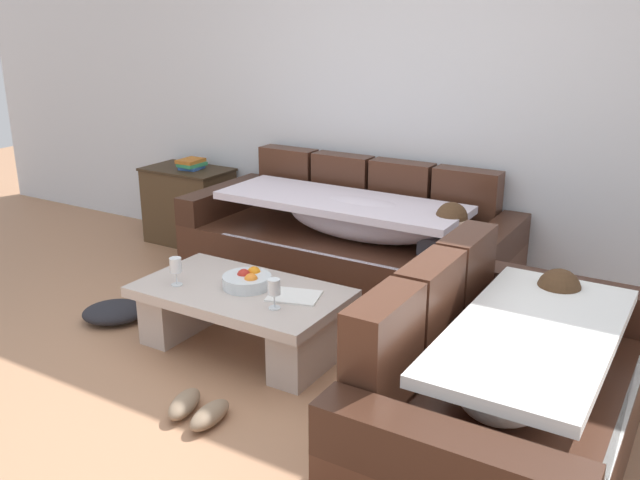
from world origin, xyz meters
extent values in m
plane|color=#AB7957|center=(0.00, 0.00, 0.00)|extent=(14.00, 14.00, 0.00)
cube|color=silver|center=(0.00, 2.15, 1.35)|extent=(9.00, 0.10, 2.70)
cube|color=#46271A|center=(-0.22, 1.60, 0.21)|extent=(2.27, 0.92, 0.42)
cube|color=#46271A|center=(-0.94, 1.98, 0.65)|extent=(0.45, 0.16, 0.46)
cube|color=#46271A|center=(-0.46, 1.98, 0.65)|extent=(0.45, 0.16, 0.46)
cube|color=#46271A|center=(0.02, 1.98, 0.65)|extent=(0.45, 0.16, 0.46)
cube|color=#46271A|center=(0.49, 1.98, 0.65)|extent=(0.45, 0.16, 0.46)
cube|color=#381F15|center=(-1.27, 1.60, 0.52)|extent=(0.18, 0.92, 0.20)
cube|color=#381F15|center=(0.82, 1.60, 0.52)|extent=(0.18, 0.92, 0.20)
cube|color=#4C4C56|center=(0.55, 1.59, 0.47)|extent=(0.36, 0.28, 0.11)
sphere|color=beige|center=(0.55, 1.55, 0.64)|extent=(0.21, 0.21, 0.21)
sphere|color=#4C331E|center=(0.55, 1.55, 0.67)|extent=(0.20, 0.20, 0.20)
ellipsoid|color=silver|center=(-0.07, 1.55, 0.56)|extent=(1.10, 0.44, 0.28)
cube|color=silver|center=(-0.22, 1.53, 0.66)|extent=(1.70, 0.60, 0.05)
cube|color=silver|center=(-0.22, 1.16, 0.23)|extent=(1.44, 0.04, 0.38)
cube|color=#46271A|center=(1.34, 0.22, 0.21)|extent=(0.92, 1.71, 0.42)
cube|color=#46271A|center=(0.96, -0.23, 0.65)|extent=(0.16, 0.42, 0.46)
cube|color=#46271A|center=(0.96, 0.22, 0.65)|extent=(0.16, 0.42, 0.46)
cube|color=#46271A|center=(0.96, 0.67, 0.65)|extent=(0.16, 0.42, 0.46)
cube|color=#381F15|center=(1.34, -0.54, 0.52)|extent=(0.92, 0.18, 0.20)
cube|color=#381F15|center=(1.34, 0.99, 0.52)|extent=(0.92, 0.18, 0.20)
cube|color=#B23838|center=(1.35, 0.72, 0.47)|extent=(0.28, 0.36, 0.11)
sphere|color=#936B4C|center=(1.39, 0.72, 0.64)|extent=(0.21, 0.21, 0.21)
sphere|color=#4C331E|center=(1.39, 0.72, 0.67)|extent=(0.20, 0.20, 0.20)
ellipsoid|color=white|center=(1.39, 0.10, 0.56)|extent=(0.44, 0.79, 0.28)
cube|color=white|center=(1.41, 0.22, 0.66)|extent=(0.60, 1.24, 0.05)
cube|color=white|center=(1.78, 0.22, 0.23)|extent=(0.04, 1.05, 0.38)
cube|color=#BAACA2|center=(-0.30, 0.52, 0.35)|extent=(1.20, 0.68, 0.06)
cube|color=#BAACA2|center=(-0.76, 0.52, 0.16)|extent=(0.20, 0.54, 0.32)
cube|color=#BAACA2|center=(0.16, 0.52, 0.16)|extent=(0.20, 0.54, 0.32)
cylinder|color=silver|center=(-0.28, 0.55, 0.42)|extent=(0.28, 0.28, 0.07)
sphere|color=orange|center=(-0.23, 0.53, 0.44)|extent=(0.08, 0.08, 0.08)
sphere|color=orange|center=(-0.28, 0.63, 0.44)|extent=(0.08, 0.08, 0.08)
sphere|color=red|center=(-0.31, 0.56, 0.44)|extent=(0.08, 0.08, 0.08)
cylinder|color=silver|center=(-0.64, 0.37, 0.38)|extent=(0.06, 0.06, 0.01)
cylinder|color=silver|center=(-0.64, 0.37, 0.42)|extent=(0.01, 0.01, 0.07)
cylinder|color=silver|center=(-0.64, 0.37, 0.50)|extent=(0.07, 0.07, 0.08)
cylinder|color=silver|center=(0.02, 0.39, 0.38)|extent=(0.06, 0.06, 0.01)
cylinder|color=silver|center=(0.02, 0.39, 0.42)|extent=(0.01, 0.01, 0.07)
cylinder|color=silver|center=(0.02, 0.39, 0.50)|extent=(0.07, 0.07, 0.08)
cube|color=white|center=(0.03, 0.57, 0.39)|extent=(0.33, 0.28, 0.01)
cube|color=#483420|center=(-1.86, 1.85, 0.31)|extent=(0.70, 0.42, 0.62)
cube|color=#322416|center=(-1.86, 1.85, 0.63)|extent=(0.72, 0.44, 0.02)
cube|color=#2D569E|center=(-1.81, 1.85, 0.65)|extent=(0.18, 0.19, 0.02)
cube|color=#338C59|center=(-1.81, 1.85, 0.68)|extent=(0.18, 0.21, 0.03)
cube|color=#B76623|center=(-1.82, 1.86, 0.71)|extent=(0.17, 0.21, 0.03)
ellipsoid|color=#8C7259|center=(-0.14, -0.17, 0.04)|extent=(0.19, 0.29, 0.09)
ellipsoid|color=#8C7259|center=(0.03, -0.18, 0.04)|extent=(0.14, 0.28, 0.09)
ellipsoid|color=#232328|center=(-1.23, 0.40, 0.06)|extent=(0.51, 0.51, 0.12)
camera|label=1|loc=(1.96, -2.34, 1.88)|focal=38.53mm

